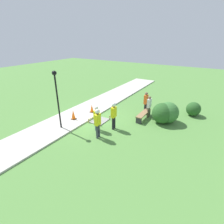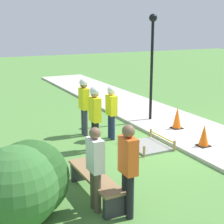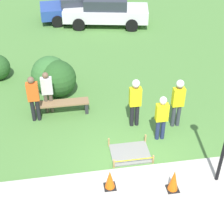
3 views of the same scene
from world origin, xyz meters
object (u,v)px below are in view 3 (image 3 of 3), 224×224
Objects in this scene: traffic_cone_far_patch at (174,180)px; park_bench at (62,105)px; worker_trainee at (162,115)px; parked_car_white at (106,11)px; bystander_in_gray_shirt at (47,90)px; worker_supervisor at (135,99)px; worker_assistant at (178,99)px; traffic_cone_near_patch at (110,179)px; parked_car_blue at (81,7)px; bystander_in_orange_shirt at (33,96)px.

park_bench is (-2.88, 4.26, -0.10)m from traffic_cone_far_patch.
worker_trainee reaches higher than parked_car_white.
worker_trainee is 0.34× the size of parked_car_white.
worker_supervisor is at bearing -23.71° from bystander_in_gray_shirt.
worker_assistant is (3.88, -1.35, 0.76)m from park_bench.
traffic_cone_near_patch is at bearing -135.67° from worker_trainee.
parked_car_blue reaches higher than traffic_cone_far_patch.
parked_car_blue is (1.97, 9.20, -0.20)m from bystander_in_gray_shirt.
worker_supervisor is at bearing 97.60° from traffic_cone_far_patch.
bystander_in_orange_shirt is at bearing 167.17° from worker_assistant.
worker_trainee is (-0.73, -0.60, -0.13)m from worker_assistant.
parked_car_blue is at bearing 102.53° from worker_assistant.
parked_car_white reaches higher than park_bench.
worker_trainee is 4.44m from bystander_in_orange_shirt.
worker_supervisor reaches higher than bystander_in_orange_shirt.
bystander_in_orange_shirt is at bearing 165.99° from worker_supervisor.
traffic_cone_far_patch is at bearing -108.92° from worker_assistant.
parked_car_white is at bearing 71.19° from park_bench.
bystander_in_orange_shirt is 0.65m from bystander_in_gray_shirt.
bystander_in_orange_shirt reaches higher than parked_car_blue.
parked_car_white is (-0.04, 12.60, 0.35)m from traffic_cone_far_patch.
park_bench is 1.04× the size of worker_assistant.
worker_assistant is 1.11× the size of bystander_in_gray_shirt.
worker_assistant is at bearing 39.68° from worker_trainee.
traffic_cone_far_patch is 5.60m from bystander_in_gray_shirt.
traffic_cone_far_patch is 0.15× the size of parked_car_blue.
traffic_cone_near_patch reaches higher than park_bench.
parked_car_white is at bearing 67.80° from bystander_in_gray_shirt.
worker_supervisor is 3.22m from bystander_in_gray_shirt.
traffic_cone_near_patch is 0.34× the size of worker_assistant.
worker_supervisor reaches higher than bystander_in_gray_shirt.
parked_car_blue is 0.94× the size of parked_car_white.
park_bench is 0.39× the size of parked_car_white.
bystander_in_gray_shirt is 8.80m from parked_car_white.
traffic_cone_near_patch is 0.32× the size of park_bench.
park_bench is 0.41× the size of parked_car_blue.
worker_trainee is at bearing -140.32° from worker_assistant.
park_bench is 1.19m from bystander_in_orange_shirt.
worker_assistant reaches higher than bystander_in_orange_shirt.
traffic_cone_far_patch is 0.37× the size of park_bench.
traffic_cone_near_patch is 0.37× the size of worker_trainee.
traffic_cone_near_patch is 0.35× the size of bystander_in_orange_shirt.
traffic_cone_near_patch is 0.34× the size of worker_supervisor.
worker_trainee is (0.27, 2.31, 0.53)m from traffic_cone_far_patch.
parked_car_white is (1.35, -1.05, 0.06)m from parked_car_blue.
bystander_in_orange_shirt is (-4.10, 1.70, 0.03)m from worker_trainee.
worker_assistant reaches higher than bystander_in_gray_shirt.
worker_supervisor is at bearing 170.03° from worker_assistant.
parked_car_blue is (-1.66, 11.34, -0.24)m from worker_trainee.
bystander_in_gray_shirt reaches higher than traffic_cone_far_patch.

